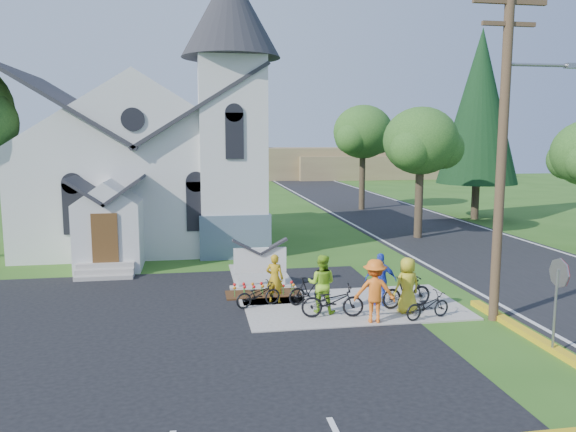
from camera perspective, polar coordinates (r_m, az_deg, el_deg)
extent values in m
plane|color=#2F5C1A|center=(17.76, 2.32, -9.88)|extent=(120.00, 120.00, 0.00)
cube|color=black|center=(15.91, -22.18, -12.64)|extent=(20.00, 16.00, 0.02)
cube|color=black|center=(34.74, 13.42, -1.19)|extent=(8.00, 90.00, 0.02)
cube|color=gray|center=(18.57, 6.58, -9.05)|extent=(7.00, 4.00, 0.05)
cube|color=silver|center=(29.78, -14.36, 2.10)|extent=(11.00, 9.00, 5.00)
cube|color=slate|center=(26.67, -5.57, -1.62)|extent=(3.20, 3.20, 2.00)
cube|color=silver|center=(26.31, -5.68, 5.92)|extent=(3.00, 3.00, 9.00)
cone|color=#26262B|center=(26.86, -5.88, 19.91)|extent=(4.50, 4.50, 4.00)
cube|color=silver|center=(24.42, -17.68, -1.91)|extent=(2.60, 2.40, 2.80)
cube|color=brown|center=(23.21, -18.11, -2.19)|extent=(1.00, 0.10, 2.00)
cube|color=gray|center=(20.59, -2.83, -7.21)|extent=(2.20, 0.40, 0.10)
cube|color=white|center=(20.39, -5.23, -5.94)|extent=(0.12, 0.12, 1.00)
cube|color=white|center=(20.58, -0.48, -5.77)|extent=(0.12, 0.12, 1.00)
cube|color=white|center=(20.35, -2.85, -4.49)|extent=(1.90, 0.14, 0.90)
cube|color=#3C2310|center=(19.74, -2.52, -7.93)|extent=(2.60, 1.10, 0.07)
cylinder|color=#4D3426|center=(17.43, 20.90, 5.99)|extent=(0.28, 0.28, 10.00)
cube|color=#4D3426|center=(17.82, 21.62, 19.60)|extent=(2.20, 0.14, 0.14)
cube|color=#4D3426|center=(17.70, 21.51, 17.70)|extent=(1.60, 0.12, 0.12)
cylinder|color=gray|center=(18.12, 24.40, 13.79)|extent=(2.20, 0.10, 0.10)
cube|color=gray|center=(18.68, 27.01, 13.44)|extent=(0.50, 0.22, 0.14)
cylinder|color=gray|center=(15.83, 25.49, -8.78)|extent=(0.07, 0.07, 2.20)
cylinder|color=#B21414|center=(15.62, 25.86, -5.24)|extent=(0.04, 0.76, 0.76)
cylinder|color=#3A2C1F|center=(31.15, 13.15, 1.51)|extent=(0.44, 0.44, 4.05)
ellipsoid|color=#25501B|center=(30.96, 13.34, 7.45)|extent=(4.00, 4.00, 3.60)
cylinder|color=#3A2C1F|center=(42.54, 7.54, 3.67)|extent=(0.44, 0.44, 4.50)
ellipsoid|color=#25501B|center=(42.42, 7.63, 8.48)|extent=(4.40, 4.40, 3.96)
cylinder|color=#3A2C1F|center=(39.41, 18.48, 1.44)|extent=(0.50, 0.50, 2.40)
cone|color=black|center=(39.23, 18.89, 10.47)|extent=(5.20, 5.20, 10.00)
cube|color=olive|center=(73.23, -2.15, 5.36)|extent=(60.00, 8.00, 4.00)
cube|color=olive|center=(74.86, -14.66, 5.78)|extent=(30.00, 6.00, 5.60)
cube|color=olive|center=(75.11, 10.30, 4.92)|extent=(25.00, 6.00, 3.00)
imported|color=#BB8D16|center=(18.55, -1.36, -6.34)|extent=(0.69, 0.58, 1.61)
imported|color=black|center=(18.21, -3.05, -7.95)|extent=(1.62, 0.99, 0.80)
imported|color=#8FD027|center=(17.51, 3.44, -6.88)|extent=(1.09, 0.98, 1.82)
imported|color=black|center=(18.47, 2.22, -7.52)|extent=(1.59, 0.86, 0.92)
imported|color=blue|center=(18.42, 9.39, -6.39)|extent=(1.09, 0.73, 1.72)
imported|color=black|center=(17.19, 4.54, -8.61)|extent=(1.95, 0.84, 1.00)
imported|color=orange|center=(16.79, 8.80, -7.51)|extent=(1.35, 0.99, 1.88)
imported|color=black|center=(18.43, 11.94, -7.53)|extent=(1.80, 0.77, 1.05)
imported|color=gold|center=(17.88, 12.03, -6.87)|extent=(0.95, 0.72, 1.74)
imported|color=black|center=(17.52, 14.00, -8.82)|extent=(1.63, 0.93, 0.81)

